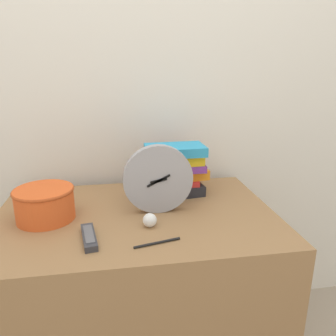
# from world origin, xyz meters

# --- Properties ---
(wall_back) EXTENTS (6.00, 0.04, 2.40)m
(wall_back) POSITION_xyz_m (0.00, 0.74, 1.20)
(wall_back) COLOR silver
(wall_back) RESTS_ON ground_plane
(desk) EXTENTS (1.02, 0.67, 0.75)m
(desk) POSITION_xyz_m (0.00, 0.34, 0.38)
(desk) COLOR olive
(desk) RESTS_ON ground_plane
(desk_clock) EXTENTS (0.25, 0.04, 0.25)m
(desk_clock) POSITION_xyz_m (0.08, 0.34, 0.88)
(desk_clock) COLOR #99999E
(desk_clock) RESTS_ON desk
(book_stack) EXTENTS (0.27, 0.21, 0.21)m
(book_stack) POSITION_xyz_m (0.18, 0.52, 0.86)
(book_stack) COLOR #232328
(book_stack) RESTS_ON desk
(basket) EXTENTS (0.21, 0.21, 0.11)m
(basket) POSITION_xyz_m (-0.32, 0.34, 0.82)
(basket) COLOR #E05623
(basket) RESTS_ON desk
(tv_remote) EXTENTS (0.06, 0.16, 0.02)m
(tv_remote) POSITION_xyz_m (-0.16, 0.17, 0.77)
(tv_remote) COLOR #333338
(tv_remote) RESTS_ON desk
(crumpled_paper_ball) EXTENTS (0.05, 0.05, 0.05)m
(crumpled_paper_ball) POSITION_xyz_m (0.04, 0.23, 0.78)
(crumpled_paper_ball) COLOR white
(crumpled_paper_ball) RESTS_ON desk
(pen) EXTENTS (0.15, 0.04, 0.01)m
(pen) POSITION_xyz_m (0.05, 0.11, 0.76)
(pen) COLOR black
(pen) RESTS_ON desk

